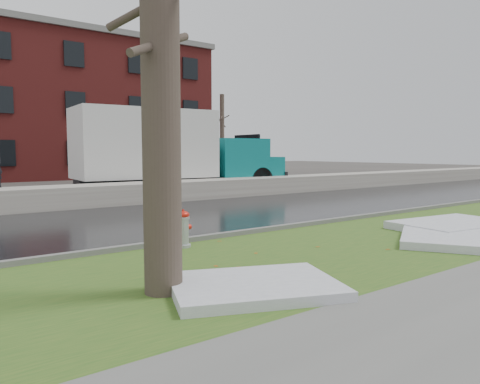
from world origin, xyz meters
TOP-DOWN VIEW (x-y plane):
  - ground at (0.00, 0.00)m, footprint 120.00×120.00m
  - verge at (0.00, -1.25)m, footprint 60.00×4.50m
  - road at (0.00, 4.50)m, footprint 60.00×7.00m
  - parking_lot at (0.00, 13.00)m, footprint 60.00×9.00m
  - curb at (0.00, 1.00)m, footprint 60.00×0.15m
  - snowbank at (0.00, 8.70)m, footprint 60.00×1.60m
  - brick_building at (2.00, 30.00)m, footprint 26.00×12.00m
  - bg_tree_right at (16.00, 24.00)m, footprint 1.40×1.62m
  - fire_hydrant at (-1.44, 0.60)m, footprint 0.37×0.33m
  - tree at (-3.16, -1.79)m, footprint 1.19×1.35m
  - box_truck at (3.96, 10.84)m, footprint 11.10×3.35m
  - snow_patch_near at (3.34, -2.30)m, footprint 3.26×3.06m
  - snow_patch_far at (-2.17, -2.50)m, footprint 2.64×2.32m
  - snow_patch_side at (4.86, -1.48)m, footprint 3.01×2.14m

SIDE VIEW (x-z plane):
  - ground at x=0.00m, z-range 0.00..0.00m
  - road at x=0.00m, z-range 0.00..0.03m
  - parking_lot at x=0.00m, z-range 0.00..0.03m
  - verge at x=0.00m, z-range 0.00..0.04m
  - curb at x=0.00m, z-range 0.00..0.14m
  - snow_patch_far at x=-2.17m, z-range 0.04..0.18m
  - snow_patch_near at x=3.34m, z-range 0.04..0.20m
  - snow_patch_side at x=4.86m, z-range 0.04..0.22m
  - snowbank at x=0.00m, z-range 0.00..0.75m
  - fire_hydrant at x=-1.44m, z-range 0.06..0.81m
  - box_truck at x=3.96m, z-range 0.11..3.78m
  - tree at x=-3.16m, z-range 0.06..6.36m
  - bg_tree_right at x=16.00m, z-range 0.08..6.58m
  - brick_building at x=2.00m, z-range 0.00..10.00m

